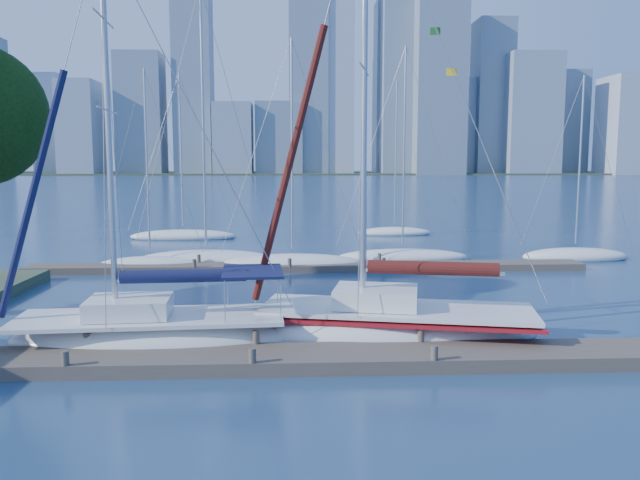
{
  "coord_description": "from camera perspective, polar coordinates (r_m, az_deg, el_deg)",
  "views": [
    {
      "loc": [
        1.06,
        -17.38,
        5.81
      ],
      "look_at": [
        2.07,
        4.0,
        3.15
      ],
      "focal_mm": 35.0,
      "sensor_mm": 36.0,
      "label": 1
    }
  ],
  "objects": [
    {
      "name": "ground",
      "position": [
        18.35,
        -6.0,
        -11.4
      ],
      "size": [
        700.0,
        700.0,
        0.0
      ],
      "primitive_type": "plane",
      "color": "navy",
      "rests_on": "ground"
    },
    {
      "name": "near_dock",
      "position": [
        18.29,
        -6.01,
        -10.81
      ],
      "size": [
        26.0,
        2.0,
        0.4
      ],
      "primitive_type": "cube",
      "color": "#4D4438",
      "rests_on": "ground"
    },
    {
      "name": "far_dock",
      "position": [
        33.86,
        -1.09,
        -2.48
      ],
      "size": [
        30.0,
        1.8,
        0.36
      ],
      "primitive_type": "cube",
      "color": "#4D4438",
      "rests_on": "ground"
    },
    {
      "name": "far_shore",
      "position": [
        337.43,
        -2.92,
        6.1
      ],
      "size": [
        800.0,
        100.0,
        1.5
      ],
      "primitive_type": "cube",
      "color": "#38472D",
      "rests_on": "ground"
    },
    {
      "name": "sailboat_navy",
      "position": [
        20.36,
        -15.25,
        -6.89
      ],
      "size": [
        9.06,
        3.48,
        13.15
      ],
      "rotation": [
        0.0,
        0.0,
        0.06
      ],
      "color": "silver",
      "rests_on": "ground"
    },
    {
      "name": "sailboat_maroon",
      "position": [
        20.59,
        6.92,
        -6.04
      ],
      "size": [
        9.94,
        5.03,
        15.62
      ],
      "rotation": [
        0.0,
        0.0,
        -0.21
      ],
      "color": "silver",
      "rests_on": "ground"
    },
    {
      "name": "bg_boat_0",
      "position": [
        35.75,
        -15.24,
        -2.13
      ],
      "size": [
        5.91,
        2.32,
        11.11
      ],
      "rotation": [
        0.0,
        0.0,
        0.06
      ],
      "color": "silver",
      "rests_on": "ground"
    },
    {
      "name": "bg_boat_1",
      "position": [
        36.31,
        -10.35,
        -1.73
      ],
      "size": [
        8.39,
        5.58,
        15.86
      ],
      "rotation": [
        0.0,
        0.0,
        0.42
      ],
      "color": "silver",
      "rests_on": "ground"
    },
    {
      "name": "bg_boat_2",
      "position": [
        34.6,
        -2.52,
        -2.13
      ],
      "size": [
        8.2,
        3.91,
        12.76
      ],
      "rotation": [
        0.0,
        0.0,
        0.21
      ],
      "color": "silver",
      "rests_on": "ground"
    },
    {
      "name": "bg_boat_3",
      "position": [
        37.5,
        7.54,
        -1.5
      ],
      "size": [
        8.08,
        2.95,
        12.78
      ],
      "rotation": [
        0.0,
        0.0,
        -0.11
      ],
      "color": "silver",
      "rests_on": "ground"
    },
    {
      "name": "bg_boat_5",
      "position": [
        40.52,
        22.29,
        -1.33
      ],
      "size": [
        6.67,
        2.96,
        11.2
      ],
      "rotation": [
        0.0,
        0.0,
        -0.13
      ],
      "color": "silver",
      "rests_on": "ground"
    },
    {
      "name": "bg_boat_6",
      "position": [
        48.8,
        -12.39,
        0.38
      ],
      "size": [
        8.32,
        4.9,
        12.72
      ],
      "rotation": [
        0.0,
        0.0,
        0.37
      ],
      "color": "silver",
      "rests_on": "ground"
    },
    {
      "name": "bg_boat_7",
      "position": [
        50.76,
        6.83,
        0.75
      ],
      "size": [
        6.01,
        2.2,
        12.56
      ],
      "rotation": [
        0.0,
        0.0,
        -0.05
      ],
      "color": "silver",
      "rests_on": "ground"
    },
    {
      "name": "skyline",
      "position": [
        310.3,
        2.29,
        12.67
      ],
      "size": [
        502.84,
        51.31,
        108.1
      ],
      "color": "gray",
      "rests_on": "ground"
    }
  ]
}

